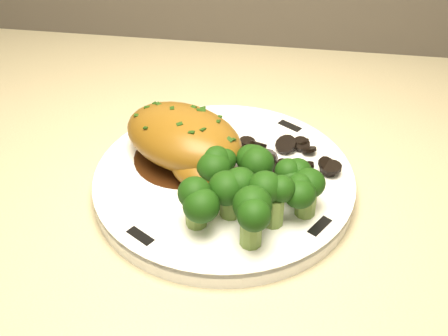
# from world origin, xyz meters

# --- Properties ---
(plate) EXTENTS (0.35, 0.35, 0.02)m
(plate) POSITION_xyz_m (0.29, 1.62, 0.87)
(plate) COLOR white
(plate) RESTS_ON counter
(rim_accent_0) EXTENTS (0.03, 0.02, 0.00)m
(rim_accent_0) POSITION_xyz_m (0.36, 1.73, 0.88)
(rim_accent_0) COLOR black
(rim_accent_0) RESTS_ON plate
(rim_accent_1) EXTENTS (0.02, 0.03, 0.00)m
(rim_accent_1) POSITION_xyz_m (0.19, 1.69, 0.88)
(rim_accent_1) COLOR black
(rim_accent_1) RESTS_ON plate
(rim_accent_2) EXTENTS (0.03, 0.02, 0.00)m
(rim_accent_2) POSITION_xyz_m (0.23, 1.52, 0.88)
(rim_accent_2) COLOR black
(rim_accent_2) RESTS_ON plate
(rim_accent_3) EXTENTS (0.02, 0.03, 0.00)m
(rim_accent_3) POSITION_xyz_m (0.40, 1.56, 0.88)
(rim_accent_3) COLOR black
(rim_accent_3) RESTS_ON plate
(gravy_pool) EXTENTS (0.11, 0.11, 0.00)m
(gravy_pool) POSITION_xyz_m (0.24, 1.65, 0.88)
(gravy_pool) COLOR black
(gravy_pool) RESTS_ON plate
(chicken_breast) EXTENTS (0.17, 0.16, 0.06)m
(chicken_breast) POSITION_xyz_m (0.25, 1.64, 0.90)
(chicken_breast) COLOR #8A5B17
(chicken_breast) RESTS_ON plate
(mushroom_pile) EXTENTS (0.10, 0.07, 0.03)m
(mushroom_pile) POSITION_xyz_m (0.36, 1.66, 0.88)
(mushroom_pile) COLOR black
(mushroom_pile) RESTS_ON plate
(broccoli_florets) EXTENTS (0.14, 0.12, 0.05)m
(broccoli_florets) POSITION_xyz_m (0.33, 1.57, 0.90)
(broccoli_florets) COLOR olive
(broccoli_florets) RESTS_ON plate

